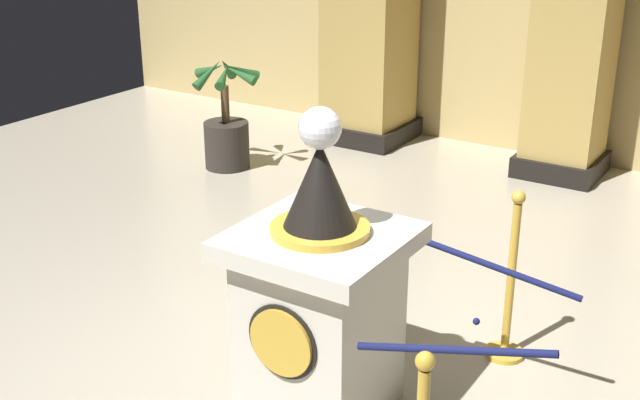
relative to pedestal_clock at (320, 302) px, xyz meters
name	(u,v)px	position (x,y,z in m)	size (l,w,h in m)	color
pedestal_clock	(320,302)	(0.00, 0.00, 0.00)	(0.85, 0.85, 1.71)	beige
stanchion_far	(509,300)	(0.66, 1.06, -0.28)	(0.24, 0.24, 1.07)	gold
velvet_rope	(478,305)	(0.79, 0.18, 0.13)	(1.02, 1.05, 0.22)	#141947
potted_palm_left	(227,131)	(-2.96, 2.91, -0.28)	(0.73, 0.66, 1.13)	#2D2823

